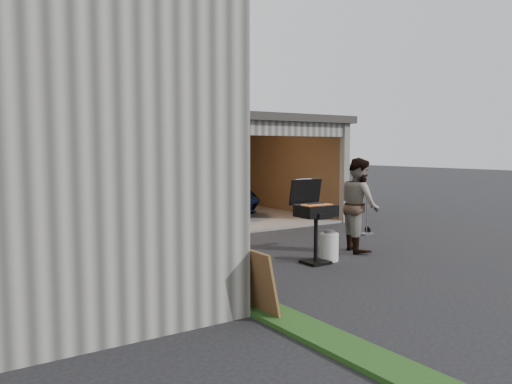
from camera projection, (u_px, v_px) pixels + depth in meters
ground at (323, 266)px, 8.65m from camera, size 80.00×80.00×0.00m
groundcover_strip at (245, 300)px, 6.57m from camera, size 0.50×8.00×0.06m
garage at (188, 154)px, 14.52m from camera, size 6.80×6.30×2.90m
minivan at (185, 196)px, 14.69m from camera, size 3.79×5.10×1.29m
woman at (216, 229)px, 7.97m from camera, size 0.40×0.57×1.47m
man at (359, 205)px, 9.83m from camera, size 1.01×1.11×1.85m
bbq_grill at (315, 214)px, 8.76m from camera, size 0.67×0.59×1.48m
propane_tank at (329, 247)px, 9.01m from camera, size 0.44×0.44×0.51m
plywood_panel at (257, 282)px, 6.04m from camera, size 0.21×0.74×0.82m
hand_truck at (364, 226)px, 11.81m from camera, size 0.41×0.32×0.96m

